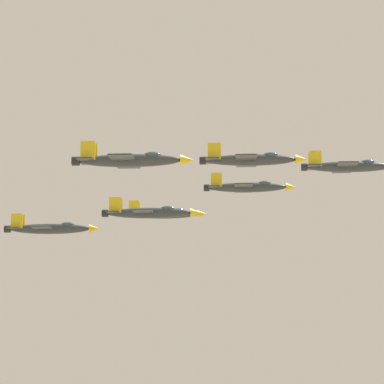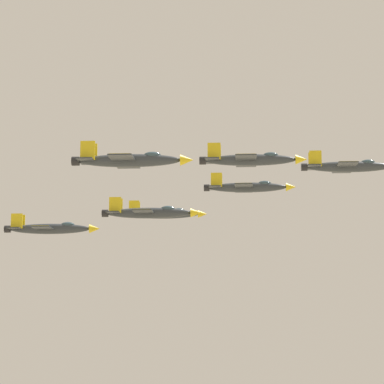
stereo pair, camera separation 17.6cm
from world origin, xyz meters
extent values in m
ellipsoid|color=#2D3338|center=(4.91, 23.28, 154.15)|extent=(15.41, 6.44, 1.99)
ellipsoid|color=#334751|center=(1.65, 24.28, 154.90)|extent=(2.98, 2.21, 1.16)
cube|color=#2D3338|center=(5.66, 23.06, 154.04)|extent=(6.63, 11.63, 0.20)
cube|color=gold|center=(4.20, 18.29, 154.09)|extent=(3.28, 1.67, 0.24)
cube|color=gold|center=(7.11, 27.82, 154.09)|extent=(3.28, 1.67, 0.24)
cube|color=#2D3338|center=(11.14, 21.38, 154.15)|extent=(3.88, 5.80, 0.20)
cube|color=gold|center=(10.55, 20.52, 155.59)|extent=(2.20, 0.90, 2.88)
cube|color=gold|center=(11.14, 22.42, 155.59)|extent=(2.20, 0.90, 2.88)
cylinder|color=black|center=(12.75, 20.89, 154.15)|extent=(1.47, 1.66, 1.40)
ellipsoid|color=#2D3338|center=(17.92, 3.04, 152.94)|extent=(15.46, 6.69, 2.00)
cone|color=gold|center=(9.65, 5.70, 152.94)|extent=(2.43, 2.24, 1.70)
ellipsoid|color=#334751|center=(14.66, 4.09, 153.69)|extent=(3.01, 2.25, 1.17)
cube|color=#2D3338|center=(18.66, 2.80, 152.83)|extent=(6.81, 11.69, 0.20)
cube|color=gold|center=(17.13, -1.97, 152.88)|extent=(3.29, 1.73, 0.24)
cube|color=gold|center=(20.20, 7.57, 152.88)|extent=(3.29, 1.73, 0.24)
cube|color=#2D3338|center=(24.16, 1.03, 152.94)|extent=(3.97, 5.84, 0.20)
cube|color=gold|center=(23.55, 0.17, 154.39)|extent=(2.20, 0.94, 2.90)
cube|color=gold|center=(24.17, 2.08, 154.39)|extent=(2.20, 0.94, 2.90)
cylinder|color=black|center=(25.77, 0.51, 152.94)|extent=(1.49, 1.68, 1.40)
ellipsoid|color=#2D3338|center=(26.99, 32.86, 152.59)|extent=(14.94, 6.49, 1.94)
cone|color=gold|center=(19.00, 35.45, 152.59)|extent=(2.35, 2.16, 1.65)
ellipsoid|color=#334751|center=(23.84, 33.88, 153.32)|extent=(2.91, 2.18, 1.13)
cube|color=#2D3338|center=(27.71, 32.63, 152.49)|extent=(6.59, 11.30, 0.19)
cube|color=gold|center=(26.22, 28.02, 152.54)|extent=(3.18, 1.67, 0.23)
cube|color=gold|center=(29.20, 37.24, 152.54)|extent=(3.18, 1.67, 0.23)
cube|color=#2D3338|center=(33.02, 30.91, 152.59)|extent=(3.85, 5.65, 0.19)
cube|color=gold|center=(32.43, 30.08, 153.99)|extent=(2.13, 0.91, 2.80)
cube|color=gold|center=(33.03, 31.92, 153.99)|extent=(2.13, 0.91, 2.80)
cylinder|color=black|center=(34.57, 30.41, 152.59)|extent=(1.44, 1.62, 1.36)
ellipsoid|color=#2D3338|center=(30.93, -17.21, 149.62)|extent=(15.58, 6.30, 2.01)
cone|color=gold|center=(22.56, -14.78, 149.62)|extent=(2.41, 2.20, 1.71)
ellipsoid|color=#334751|center=(27.63, -16.25, 150.37)|extent=(3.00, 2.20, 1.17)
cube|color=#2D3338|center=(31.68, -17.43, 149.51)|extent=(6.55, 11.73, 0.20)
cube|color=gold|center=(30.28, -22.26, 149.56)|extent=(3.31, 1.65, 0.24)
cube|color=gold|center=(33.09, -12.60, 149.56)|extent=(3.31, 1.65, 0.24)
cube|color=#2D3338|center=(37.24, -19.04, 149.62)|extent=(3.86, 5.84, 0.20)
cube|color=gold|center=(36.66, -19.92, 151.07)|extent=(2.22, 0.88, 2.90)
cube|color=gold|center=(37.22, -17.99, 151.07)|extent=(2.22, 0.88, 2.90)
cylinder|color=black|center=(38.87, -19.52, 149.62)|extent=(1.47, 1.66, 1.41)
ellipsoid|color=#2D3338|center=(49.07, 42.44, 149.69)|extent=(15.27, 6.52, 1.98)
cone|color=gold|center=(40.89, 45.02, 149.69)|extent=(2.39, 2.20, 1.68)
ellipsoid|color=#334751|center=(45.84, 43.45, 150.43)|extent=(2.96, 2.21, 1.15)
cube|color=#2D3338|center=(49.80, 42.20, 149.58)|extent=(6.66, 11.54, 0.20)
cube|color=gold|center=(48.31, 37.49, 149.64)|extent=(3.25, 1.69, 0.24)
cube|color=gold|center=(51.29, 46.92, 149.64)|extent=(3.25, 1.69, 0.24)
cube|color=#2D3338|center=(55.23, 40.49, 149.69)|extent=(3.89, 5.76, 0.20)
cube|color=gold|center=(54.64, 39.64, 151.12)|extent=(2.18, 0.91, 2.86)
cube|color=gold|center=(55.24, 41.53, 151.12)|extent=(2.18, 0.91, 2.86)
cylinder|color=black|center=(56.83, 39.99, 149.69)|extent=(1.46, 1.65, 1.38)
ellipsoid|color=#2D3338|center=(40.00, 12.61, 145.83)|extent=(15.34, 6.49, 1.99)
cone|color=gold|center=(31.78, 15.17, 145.83)|extent=(2.40, 2.20, 1.69)
ellipsoid|color=#334751|center=(36.76, 13.62, 146.58)|extent=(2.97, 2.21, 1.16)
cube|color=#2D3338|center=(40.74, 12.38, 145.72)|extent=(6.65, 11.58, 0.20)
cube|color=gold|center=(39.26, 7.64, 145.78)|extent=(3.26, 1.68, 0.24)
cube|color=gold|center=(42.21, 17.12, 145.78)|extent=(3.26, 1.68, 0.24)
cube|color=#2D3338|center=(46.19, 10.68, 145.83)|extent=(3.89, 5.78, 0.20)
cube|color=gold|center=(45.60, 9.83, 147.27)|extent=(2.19, 0.91, 2.87)
cube|color=gold|center=(46.19, 11.72, 147.27)|extent=(2.19, 0.91, 2.87)
cylinder|color=black|center=(47.80, 10.18, 145.83)|extent=(1.47, 1.66, 1.39)
ellipsoid|color=#2D3338|center=(57.54, 7.28, 143.01)|extent=(14.81, 6.14, 1.92)
cone|color=gold|center=(49.60, 9.68, 143.01)|extent=(2.30, 2.11, 1.63)
ellipsoid|color=#334751|center=(54.41, 8.23, 143.72)|extent=(2.86, 2.11, 1.12)
cube|color=#2D3338|center=(58.26, 7.06, 142.90)|extent=(6.34, 11.17, 0.19)
cube|color=gold|center=(56.87, 2.48, 142.95)|extent=(3.15, 1.60, 0.23)
cube|color=gold|center=(59.64, 11.65, 142.95)|extent=(3.15, 1.60, 0.23)
cube|color=#2D3338|center=(63.53, 5.47, 143.01)|extent=(3.72, 5.57, 0.19)
cube|color=gold|center=(62.97, 4.64, 144.39)|extent=(2.11, 0.86, 2.77)
cube|color=gold|center=(63.52, 6.47, 144.39)|extent=(2.11, 0.86, 2.77)
cylinder|color=black|center=(65.08, 5.00, 143.01)|extent=(1.41, 1.59, 1.34)
camera|label=1|loc=(71.83, 169.30, 125.17)|focal=82.21mm
camera|label=2|loc=(71.66, 169.35, 125.17)|focal=82.21mm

